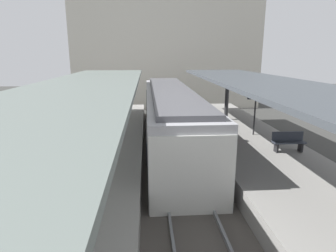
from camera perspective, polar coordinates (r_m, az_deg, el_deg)
The scene contains 14 objects.
ground_plane at distance 11.46m, azimuth 2.97°, elevation -12.44°, with size 80.00×80.00×0.00m, color #383835.
platform_left at distance 11.43m, azimuth -16.59°, elevation -10.34°, with size 4.40×28.00×1.00m, color gray.
platform_right at distance 12.29m, azimuth 21.09°, elevation -8.96°, with size 4.40×28.00×1.00m, color gray.
track_ballast at distance 11.41m, azimuth 2.97°, elevation -11.99°, with size 3.20×28.00×0.20m, color #4C4742.
rail_near_side at distance 11.28m, azimuth -0.72°, elevation -11.35°, with size 0.08×28.00×0.14m, color slate.
rail_far_side at distance 11.45m, azimuth 6.63°, elevation -11.05°, with size 0.08×28.00×0.14m, color slate.
commuter_train at distance 16.24m, azimuth 0.56°, elevation 2.01°, with size 2.78×15.80×3.10m.
canopy_left at distance 11.90m, azimuth -16.33°, elevation 7.62°, with size 4.18×21.00×3.01m.
canopy_right at distance 12.72m, azimuth 19.77°, elevation 7.75°, with size 4.18×21.00×3.01m.
platform_bench at distance 13.48m, azimuth 22.95°, elevation -2.78°, with size 1.40×0.41×0.86m.
platform_sign at distance 15.46m, azimuth 17.12°, elevation 4.16°, with size 0.90×0.08×2.21m.
litter_bin at distance 14.19m, azimuth 12.05°, elevation -1.43°, with size 0.44×0.44×0.80m, color maroon.
passenger_near_bench at distance 15.00m, azimuth -10.78°, elevation 1.21°, with size 0.36×0.36×1.63m.
station_building_backdrop at distance 30.25m, azimuth -0.43°, elevation 14.74°, with size 18.00×6.00×11.00m, color beige.
Camera 1 is at (-1.34, -10.18, 5.09)m, focal length 30.42 mm.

